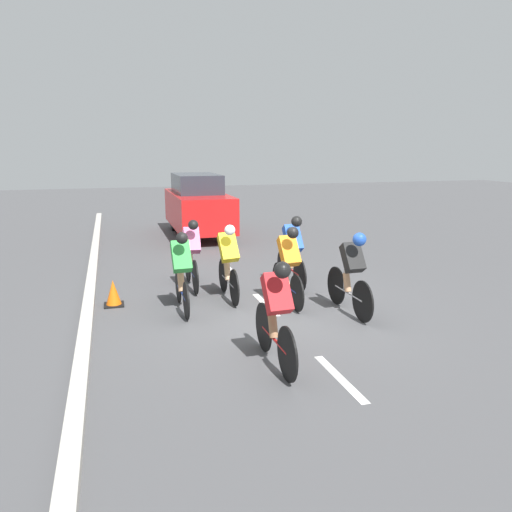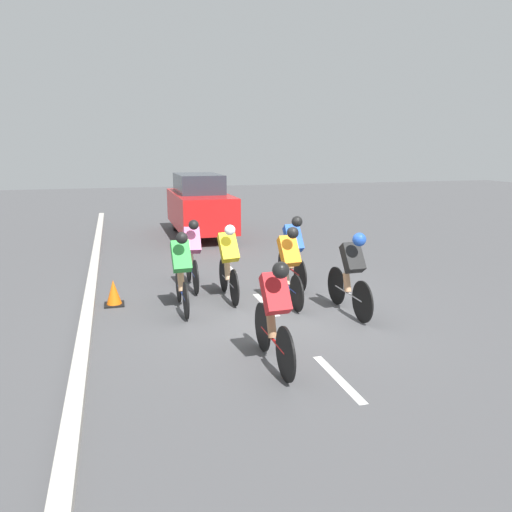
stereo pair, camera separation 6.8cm
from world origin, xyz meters
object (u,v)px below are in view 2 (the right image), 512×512
Objects in this scene: cyclist_yellow at (229,261)px; cyclist_red at (275,312)px; cyclist_black at (352,271)px; cyclist_pink at (192,253)px; support_car at (200,205)px; cyclist_green at (181,269)px; traffic_cone at (114,293)px; cyclist_orange at (289,264)px; cyclist_blue at (293,249)px.

cyclist_yellow is 3.16m from cyclist_red.
cyclist_yellow is 2.37m from cyclist_black.
cyclist_pink is 0.39× the size of support_car.
cyclist_green is 0.98× the size of cyclist_pink.
cyclist_red is 2.61m from cyclist_black.
cyclist_yellow is 3.40× the size of traffic_cone.
cyclist_black is at bearing 135.21° from cyclist_pink.
cyclist_yellow is at bearing -37.61° from cyclist_black.
cyclist_pink is at bearing -60.15° from cyclist_yellow.
cyclist_yellow is at bearing -153.77° from cyclist_green.
cyclist_black reaches higher than cyclist_green.
cyclist_green is 0.38× the size of support_car.
support_car is (0.33, -7.90, 0.24)m from cyclist_orange.
cyclist_pink is at bearing -154.86° from traffic_cone.
cyclist_red is (0.09, 3.16, 0.01)m from cyclist_yellow.
cyclist_orange is 7.91m from support_car.
cyclist_yellow is 0.38× the size of support_car.
cyclist_yellow is 0.96× the size of cyclist_blue.
support_car is at bearing -111.84° from traffic_cone.
cyclist_yellow is 2.24m from traffic_cone.
cyclist_green is 1.98m from cyclist_orange.
cyclist_pink is at bearing 78.99° from support_car.
cyclist_pink is at bearing -44.79° from cyclist_black.
cyclist_blue reaches higher than cyclist_orange.
cyclist_black is at bearing -138.96° from cyclist_red.
cyclist_orange is (-1.09, -2.54, 0.01)m from cyclist_red.
cyclist_green is at bearing -71.89° from cyclist_red.
cyclist_red is 4.03m from cyclist_blue.
support_car reaches higher than cyclist_blue.
cyclist_orange is at bearing 165.22° from traffic_cone.
cyclist_pink reaches higher than traffic_cone.
cyclist_blue reaches higher than cyclist_green.
cyclist_green is 0.95× the size of cyclist_black.
support_car is at bearing -101.91° from cyclist_green.
cyclist_blue is at bearing 168.30° from cyclist_pink.
cyclist_pink is 0.99× the size of cyclist_blue.
support_car is at bearing -101.01° from cyclist_pink.
cyclist_pink is at bearing -105.80° from cyclist_green.
support_car is (-0.67, -7.28, 0.26)m from cyclist_yellow.
cyclist_black is 3.59× the size of traffic_cone.
cyclist_orange reaches higher than cyclist_black.
cyclist_orange is at bearing 66.37° from cyclist_blue.
cyclist_blue is 3.73m from traffic_cone.
cyclist_blue is (0.37, -1.99, 0.02)m from cyclist_black.
cyclist_blue reaches higher than cyclist_black.
cyclist_black is 0.40× the size of support_car.
cyclist_yellow reaches higher than cyclist_green.
cyclist_pink is 1.85m from traffic_cone.
cyclist_black is 4.40m from traffic_cone.
cyclist_blue is (-2.07, 0.43, 0.04)m from cyclist_pink.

